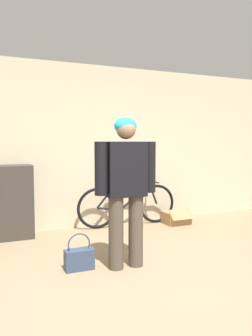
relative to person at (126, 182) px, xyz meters
name	(u,v)px	position (x,y,z in m)	size (l,w,h in m)	color
ground_plane	(166,294)	(0.08, -0.73, -0.94)	(14.00, 14.00, 0.00)	#937A5B
wall_back	(85,147)	(0.08, 1.90, 0.36)	(8.00, 0.07, 2.60)	beige
person	(126,182)	(0.00, 0.00, 0.00)	(0.70, 0.24, 1.63)	#4C4238
bicycle	(128,204)	(0.73, 1.65, -0.59)	(1.71, 0.46, 0.72)	black
handbag	(79,258)	(-0.49, 0.13, -0.81)	(0.31, 0.14, 0.40)	#334260
cardboard_box	(176,217)	(1.54, 1.47, -0.83)	(0.42, 0.42, 0.27)	#A87F51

